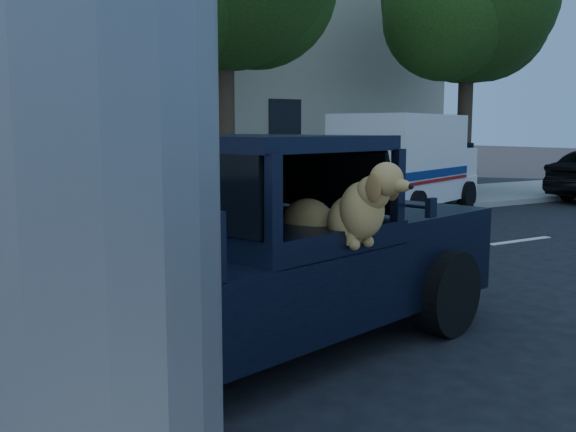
{
  "coord_description": "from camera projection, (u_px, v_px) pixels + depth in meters",
  "views": [
    {
      "loc": [
        -1.75,
        -4.34,
        2.06
      ],
      "look_at": [
        1.11,
        0.36,
        1.31
      ],
      "focal_mm": 40.0,
      "sensor_mm": 36.0,
      "label": 1
    }
  ],
  "objects": [
    {
      "name": "street_tree_right",
      "position": [
        469.0,
        4.0,
        18.94
      ],
      "size": [
        6.0,
        5.2,
        8.6
      ],
      "color": "#332619",
      "rests_on": "ground"
    },
    {
      "name": "mail_truck",
      "position": [
        405.0,
        171.0,
        15.67
      ],
      "size": [
        4.79,
        3.53,
        2.39
      ],
      "rotation": [
        0.0,
        0.0,
        0.39
      ],
      "color": "silver",
      "rests_on": "ground"
    },
    {
      "name": "ground",
      "position": [
        188.0,
        403.0,
        4.86
      ],
      "size": [
        120.0,
        120.0,
        0.0
      ],
      "primitive_type": "plane",
      "color": "black",
      "rests_on": "ground"
    },
    {
      "name": "building_main",
      "position": [
        68.0,
        49.0,
        19.75
      ],
      "size": [
        26.0,
        6.0,
        9.0
      ],
      "primitive_type": "cube",
      "color": "#BBB29A",
      "rests_on": "ground"
    },
    {
      "name": "far_sidewalk",
      "position": [
        7.0,
        230.0,
        12.63
      ],
      "size": [
        60.0,
        4.0,
        0.15
      ],
      "primitive_type": "cube",
      "color": "gray",
      "rests_on": "ground"
    },
    {
      "name": "pickup_truck",
      "position": [
        226.0,
        285.0,
        5.72
      ],
      "size": [
        5.96,
        3.55,
        2.0
      ],
      "rotation": [
        0.0,
        0.0,
        0.25
      ],
      "color": "black",
      "rests_on": "ground"
    },
    {
      "name": "lane_stripes",
      "position": [
        228.0,
        280.0,
        8.76
      ],
      "size": [
        21.6,
        0.14,
        0.01
      ],
      "primitive_type": null,
      "color": "silver",
      "rests_on": "ground"
    }
  ]
}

